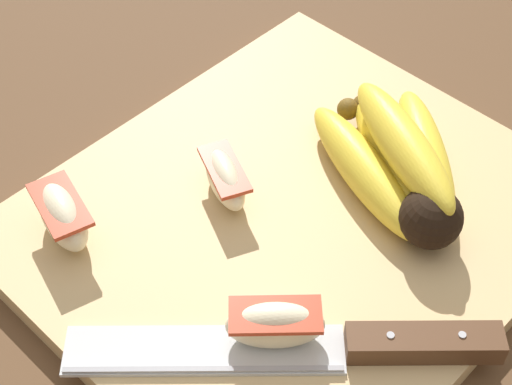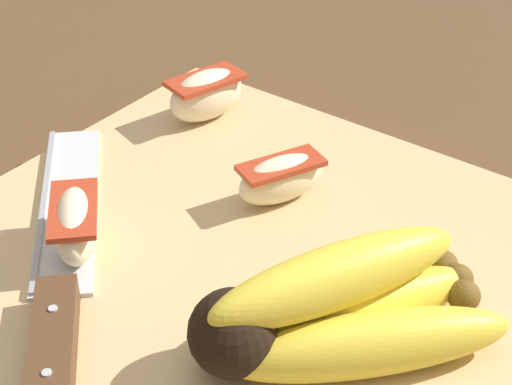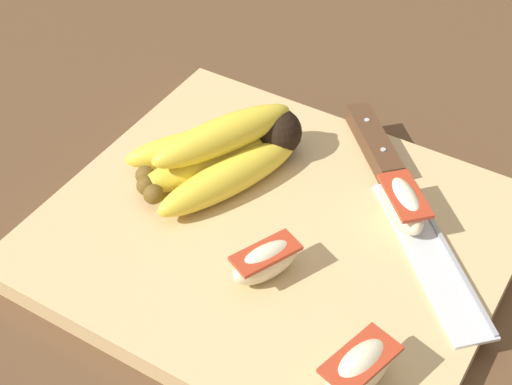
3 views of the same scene
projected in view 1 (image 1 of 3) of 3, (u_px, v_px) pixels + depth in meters
name	position (u px, v px, depth m)	size (l,w,h in m)	color
ground_plane	(288.00, 208.00, 0.63)	(6.00, 6.00, 0.00)	brown
cutting_board	(293.00, 223.00, 0.61)	(0.38, 0.33, 0.02)	tan
banana_bunch	(400.00, 165.00, 0.60)	(0.15, 0.17, 0.06)	black
chefs_knife	(348.00, 346.00, 0.52)	(0.22, 0.22, 0.02)	silver
apple_wedge_near	(63.00, 216.00, 0.57)	(0.04, 0.07, 0.04)	beige
apple_wedge_middle	(275.00, 324.00, 0.52)	(0.06, 0.06, 0.04)	beige
apple_wedge_far	(225.00, 178.00, 0.60)	(0.05, 0.06, 0.03)	beige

